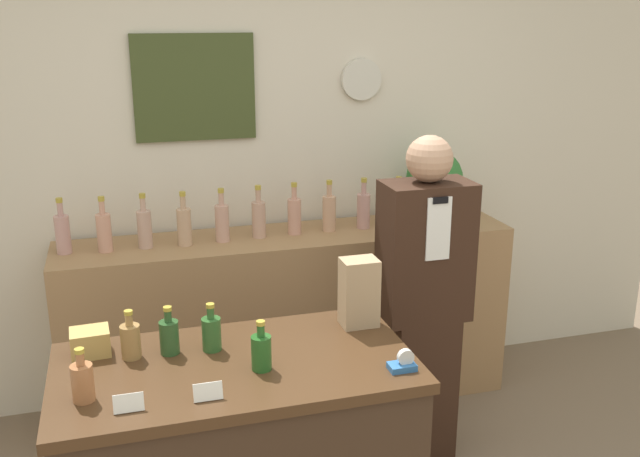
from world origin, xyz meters
The scene contains 24 objects.
back_wall centered at (0.00, 2.00, 1.35)m, with size 5.20×0.09×2.70m.
back_shelf centered at (0.10, 1.71, 0.49)m, with size 2.38×0.47×0.97m.
shopkeeper centered at (0.57, 1.04, 0.79)m, with size 0.40×0.25×1.58m.
potted_plant centered at (0.92, 1.73, 1.19)m, with size 0.31×0.31×0.40m.
paper_bag centered at (0.10, 0.61, 1.08)m, with size 0.14×0.10×0.26m.
tape_dispenser centered at (0.12, 0.23, 0.97)m, with size 0.09×0.06×0.07m.
price_card_left centered at (-0.77, 0.21, 0.97)m, with size 0.09×0.02×0.06m.
price_card_right centered at (-0.53, 0.21, 0.97)m, with size 0.09×0.02×0.06m.
gift_box centered at (-0.88, 0.64, 0.99)m, with size 0.14×0.12×0.09m.
counter_bottle_0 centered at (-0.90, 0.32, 1.01)m, with size 0.07×0.07×0.17m.
counter_bottle_1 centered at (-0.74, 0.57, 1.01)m, with size 0.07×0.07×0.17m.
counter_bottle_2 centered at (-0.61, 0.57, 1.01)m, with size 0.07×0.07×0.17m.
counter_bottle_3 centered at (-0.47, 0.55, 1.01)m, with size 0.07×0.07×0.17m.
counter_bottle_4 centered at (-0.33, 0.36, 1.01)m, with size 0.07×0.07×0.17m.
shelf_bottle_0 centered at (-1.02, 1.73, 1.07)m, with size 0.07×0.07×0.28m.
shelf_bottle_1 centered at (-0.83, 1.70, 1.07)m, with size 0.07×0.07×0.28m.
shelf_bottle_2 centered at (-0.63, 1.70, 1.07)m, with size 0.07×0.07×0.28m.
shelf_bottle_3 centered at (-0.44, 1.69, 1.07)m, with size 0.07×0.07×0.28m.
shelf_bottle_4 centered at (-0.25, 1.70, 1.07)m, with size 0.07×0.07×0.28m.
shelf_bottle_5 centered at (-0.06, 1.71, 1.07)m, with size 0.07×0.07×0.28m.
shelf_bottle_6 centered at (0.13, 1.72, 1.07)m, with size 0.07×0.07×0.28m.
shelf_bottle_7 centered at (0.32, 1.72, 1.07)m, with size 0.07×0.07×0.28m.
shelf_bottle_8 centered at (0.51, 1.72, 1.07)m, with size 0.07×0.07×0.28m.
shelf_bottle_9 centered at (0.70, 1.70, 1.07)m, with size 0.07×0.07×0.28m.
Camera 1 is at (-0.74, -1.75, 2.09)m, focal length 40.00 mm.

